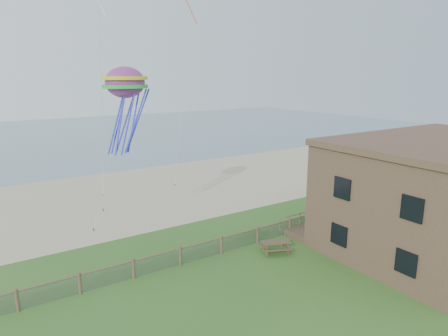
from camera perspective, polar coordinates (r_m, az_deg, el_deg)
The scene contains 9 objects.
ground at distance 22.59m, azimuth 8.31°, elevation -17.43°, with size 160.00×160.00×0.00m, color #30591E.
sand_beach at distance 40.32m, azimuth -12.90°, elevation -3.67°, with size 72.00×20.00×0.02m, color tan.
ocean at distance 82.22m, azimuth -23.87°, elevation 4.03°, with size 160.00×68.00×0.02m, color slate.
chainlink_fence at distance 26.57m, azimuth -0.40°, elevation -11.04°, with size 36.20×0.20×1.25m, color brown, non-canonical shape.
motel at distance 30.44m, azimuth 28.56°, elevation -3.62°, with size 15.00×10.00×7.00m, color #4C3528.
motel_deck at distance 34.42m, azimuth 19.16°, elevation -6.58°, with size 15.00×2.00×0.50m, color brown.
picnic_table at distance 27.02m, azimuth 7.42°, elevation -11.08°, with size 1.90×1.43×0.80m, color brown, non-canonical shape.
octopus_kite at distance 27.56m, azimuth -13.75°, elevation 8.42°, with size 3.07×2.17×6.32m, color #FE4028, non-canonical shape.
kite_red at distance 38.11m, azimuth -4.54°, elevation 22.83°, with size 1.16×0.70×2.90m, color #C94F23, non-canonical shape.
Camera 1 is at (-13.18, -14.34, 11.44)m, focal length 32.00 mm.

